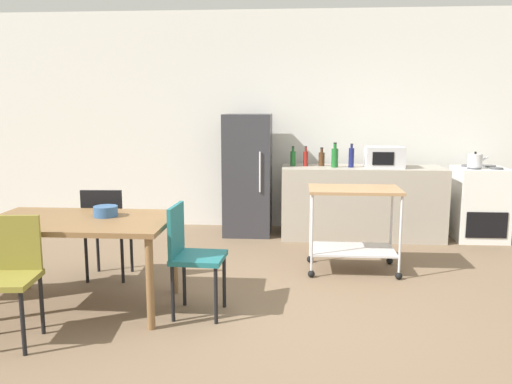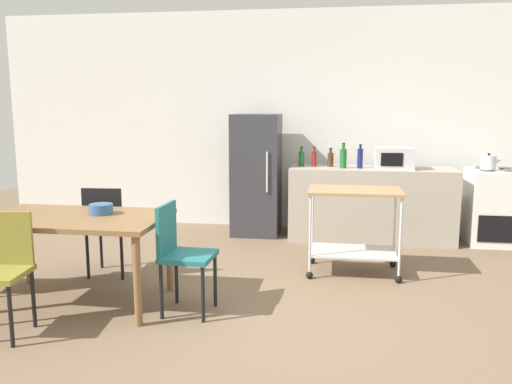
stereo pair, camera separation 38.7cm
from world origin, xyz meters
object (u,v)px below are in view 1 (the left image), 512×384
(chair_teal, at_px, (191,251))
(bottle_hot_sauce, at_px, (306,158))
(chair_olive, at_px, (9,271))
(bottle_wine, at_px, (293,158))
(dining_table, at_px, (79,229))
(chair_black, at_px, (106,227))
(bottle_soda, at_px, (351,157))
(refrigerator, at_px, (248,175))
(kettle, at_px, (475,160))
(bottle_vinegar, at_px, (335,157))
(microwave, at_px, (384,157))
(fruit_bowl, at_px, (106,211))
(stove_oven, at_px, (479,204))
(bottle_soy_sauce, at_px, (322,159))
(kitchen_cart, at_px, (354,215))

(chair_teal, relative_size, bottle_hot_sauce, 3.54)
(chair_olive, relative_size, bottle_wine, 3.58)
(dining_table, height_order, chair_black, chair_black)
(dining_table, height_order, bottle_soda, bottle_soda)
(refrigerator, xyz_separation_m, bottle_hot_sauce, (0.74, -0.06, 0.23))
(dining_table, height_order, kettle, kettle)
(chair_black, relative_size, bottle_vinegar, 2.91)
(bottle_hot_sauce, xyz_separation_m, bottle_vinegar, (0.36, -0.09, 0.02))
(chair_olive, distance_m, microwave, 4.44)
(bottle_wine, relative_size, microwave, 0.54)
(fruit_bowl, bearing_deg, chair_teal, -14.15)
(dining_table, bearing_deg, chair_black, 92.93)
(bottle_vinegar, relative_size, kettle, 1.28)
(chair_teal, height_order, bottle_vinegar, bottle_vinegar)
(chair_teal, xyz_separation_m, microwave, (1.91, 2.57, 0.51))
(dining_table, height_order, bottle_wine, bottle_wine)
(stove_oven, xyz_separation_m, microwave, (-1.20, -0.07, 0.58))
(bottle_vinegar, xyz_separation_m, microwave, (0.60, 0.00, 0.00))
(chair_black, bearing_deg, bottle_wine, -136.04)
(bottle_soda, distance_m, fruit_bowl, 3.29)
(dining_table, height_order, bottle_hot_sauce, bottle_hot_sauce)
(bottle_wine, bearing_deg, bottle_vinegar, -12.78)
(chair_teal, distance_m, bottle_soda, 3.03)
(dining_table, distance_m, bottle_hot_sauce, 3.22)
(dining_table, distance_m, bottle_soy_sauce, 3.38)
(chair_black, bearing_deg, chair_olive, 78.18)
(kitchen_cart, relative_size, bottle_hot_sauce, 3.62)
(bottle_soy_sauce, height_order, bottle_vinegar, bottle_vinegar)
(bottle_wine, height_order, microwave, microwave)
(chair_teal, relative_size, kitchen_cart, 0.98)
(stove_oven, bearing_deg, refrigerator, 178.40)
(bottle_hot_sauce, xyz_separation_m, kettle, (2.04, -0.12, -0.00))
(refrigerator, distance_m, fruit_bowl, 2.71)
(kitchen_cart, bearing_deg, bottle_vinegar, 94.46)
(chair_olive, height_order, bottle_vinegar, bottle_vinegar)
(stove_oven, xyz_separation_m, bottle_soda, (-1.60, -0.06, 0.57))
(chair_black, relative_size, chair_olive, 1.00)
(bottle_vinegar, distance_m, bottle_soda, 0.20)
(stove_oven, distance_m, bottle_vinegar, 1.89)
(stove_oven, distance_m, bottle_soy_sauce, 2.03)
(bottle_wine, relative_size, fruit_bowl, 1.26)
(chair_black, relative_size, bottle_hot_sauce, 3.54)
(stove_oven, xyz_separation_m, fruit_bowl, (-3.85, -2.45, 0.34))
(chair_black, relative_size, bottle_soda, 3.03)
(bottle_hot_sauce, relative_size, bottle_soda, 0.86)
(bottle_vinegar, xyz_separation_m, fruit_bowl, (-2.05, -2.38, -0.23))
(chair_teal, height_order, bottle_hot_sauce, bottle_hot_sauce)
(kitchen_cart, relative_size, bottle_vinegar, 2.97)
(chair_olive, height_order, stove_oven, stove_oven)
(chair_olive, distance_m, bottle_soda, 4.17)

